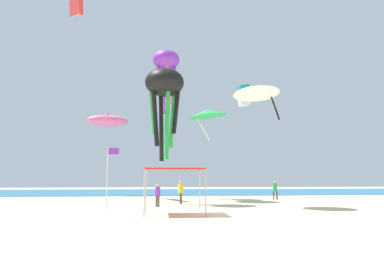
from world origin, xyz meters
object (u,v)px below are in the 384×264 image
(kite_inflatable_pink, at_px, (108,121))
(kite_box_teal, at_px, (244,96))
(canopy_tent, at_px, (174,171))
(kite_octopus_purple, at_px, (166,63))
(kite_parafoil_red, at_px, (76,7))
(kite_delta_green, at_px, (207,113))
(person_leftmost, at_px, (181,190))
(person_central, at_px, (275,189))
(banner_flag, at_px, (108,175))
(person_near_tent, at_px, (158,194))
(kite_delta_white, at_px, (256,90))
(kite_octopus_black, at_px, (164,87))

(kite_inflatable_pink, bearing_deg, kite_box_teal, 154.76)
(canopy_tent, distance_m, kite_octopus_purple, 18.92)
(kite_parafoil_red, relative_size, kite_delta_green, 1.41)
(canopy_tent, bearing_deg, person_leftmost, 83.57)
(kite_octopus_purple, height_order, kite_box_teal, kite_octopus_purple)
(person_leftmost, distance_m, kite_box_teal, 15.60)
(canopy_tent, relative_size, kite_delta_green, 0.80)
(person_leftmost, bearing_deg, kite_parafoil_red, -117.57)
(kite_octopus_purple, bearing_deg, person_central, 8.47)
(kite_box_teal, bearing_deg, kite_delta_green, -41.83)
(kite_box_teal, height_order, kite_inflatable_pink, kite_box_teal)
(kite_parafoil_red, bearing_deg, kite_box_teal, 66.52)
(kite_delta_green, bearing_deg, person_central, 93.70)
(person_central, height_order, kite_delta_green, kite_delta_green)
(kite_parafoil_red, bearing_deg, kite_octopus_purple, 55.88)
(person_leftmost, relative_size, kite_delta_green, 0.43)
(kite_inflatable_pink, bearing_deg, person_leftmost, 110.80)
(kite_parafoil_red, bearing_deg, banner_flag, -4.27)
(person_central, bearing_deg, kite_parafoil_red, -171.04)
(banner_flag, bearing_deg, kite_parafoil_red, 110.09)
(person_central, distance_m, banner_flag, 19.00)
(kite_octopus_purple, bearing_deg, kite_box_teal, 36.23)
(person_near_tent, height_order, kite_octopus_purple, kite_octopus_purple)
(kite_delta_white, height_order, kite_delta_green, kite_delta_white)
(kite_octopus_purple, distance_m, kite_parafoil_red, 11.83)
(canopy_tent, bearing_deg, kite_inflatable_pink, 107.81)
(kite_octopus_purple, relative_size, kite_delta_green, 1.59)
(person_leftmost, relative_size, person_central, 1.03)
(kite_delta_white, bearing_deg, kite_delta_green, -77.18)
(person_central, distance_m, kite_box_teal, 11.17)
(person_near_tent, bearing_deg, banner_flag, -54.58)
(kite_delta_green, bearing_deg, banner_flag, -39.39)
(kite_box_teal, height_order, kite_parafoil_red, kite_parafoil_red)
(kite_box_teal, distance_m, kite_delta_green, 8.57)
(kite_box_teal, xyz_separation_m, kite_parafoil_red, (-18.41, -0.28, 9.26))
(kite_parafoil_red, bearing_deg, canopy_tent, 6.44)
(banner_flag, xyz_separation_m, kite_delta_green, (6.94, 11.80, 5.64))
(kite_parafoil_red, height_order, kite_octopus_black, kite_parafoil_red)
(canopy_tent, height_order, person_near_tent, canopy_tent)
(person_leftmost, bearing_deg, kite_inflatable_pink, -138.48)
(kite_parafoil_red, bearing_deg, person_central, 53.17)
(person_central, bearing_deg, banner_flag, -114.13)
(kite_delta_white, distance_m, kite_box_teal, 13.34)
(person_leftmost, bearing_deg, kite_delta_green, 153.18)
(canopy_tent, bearing_deg, kite_octopus_black, 93.76)
(kite_parafoil_red, relative_size, kite_octopus_black, 0.78)
(person_near_tent, height_order, person_leftmost, person_leftmost)
(person_leftmost, bearing_deg, kite_delta_white, 68.06)
(kite_inflatable_pink, bearing_deg, kite_octopus_black, 105.99)
(kite_parafoil_red, bearing_deg, kite_delta_green, 41.89)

